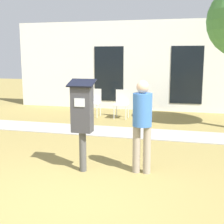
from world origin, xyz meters
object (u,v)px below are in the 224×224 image
object	(u,v)px
outdoor_chair_left	(94,100)
parking_meter	(82,113)
outdoor_chair_middle	(122,102)
person_standing	(142,120)

from	to	relation	value
outdoor_chair_left	parking_meter	bearing A→B (deg)	-54.11
parking_meter	outdoor_chair_left	world-z (taller)	parking_meter
parking_meter	outdoor_chair_middle	distance (m)	4.76
outdoor_chair_left	outdoor_chair_middle	size ratio (longest dim) A/B	1.00
person_standing	parking_meter	bearing A→B (deg)	157.87
parking_meter	outdoor_chair_left	size ratio (longest dim) A/B	1.77
person_standing	outdoor_chair_middle	xyz separation A→B (m)	(-1.38, 4.54, -0.40)
outdoor_chair_left	person_standing	bearing A→B (deg)	-42.84
outdoor_chair_left	outdoor_chair_middle	distance (m)	0.95
parking_meter	outdoor_chair_left	bearing A→B (deg)	105.67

